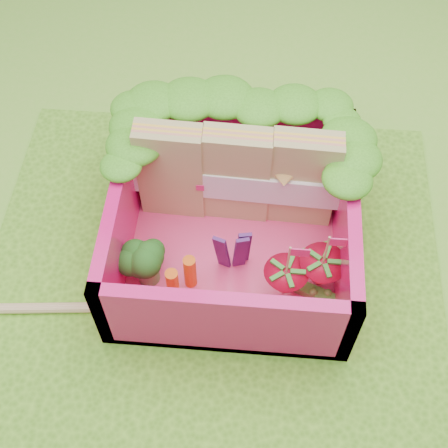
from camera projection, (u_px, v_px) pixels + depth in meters
name	position (u px, v px, depth m)	size (l,w,h in m)	color
ground	(211.00, 290.00, 3.54)	(14.00, 14.00, 0.00)	#80CF3A
placemat	(211.00, 289.00, 3.53)	(2.60, 2.60, 0.03)	#589D23
bento_floor	(233.00, 246.00, 3.64)	(1.30, 1.30, 0.05)	#EC3C74
bento_box	(233.00, 222.00, 3.44)	(1.30, 1.30, 0.55)	#EE146D
lettuce_ruffle	(240.00, 121.00, 3.41)	(1.43, 0.77, 0.11)	#3E8C19
sandwich_stack	(238.00, 175.00, 3.50)	(1.20, 0.21, 0.66)	tan
broccoli	(146.00, 262.00, 3.35)	(0.33, 0.33, 0.25)	#5C9648
carrot_sticks	(181.00, 279.00, 3.35)	(0.15, 0.17, 0.27)	orange
purple_wedges	(235.00, 251.00, 3.37)	(0.19, 0.08, 0.38)	#3C1753
strawberry_left	(285.00, 282.00, 3.34)	(0.24, 0.24, 0.48)	#B60B28
strawberry_right	(320.00, 273.00, 3.36)	(0.25, 0.25, 0.49)	#B60B28
snap_peas	(320.00, 273.00, 3.49)	(0.32, 0.48, 0.05)	#52B438
chopsticks	(6.00, 309.00, 3.42)	(2.35, 0.29, 0.05)	tan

